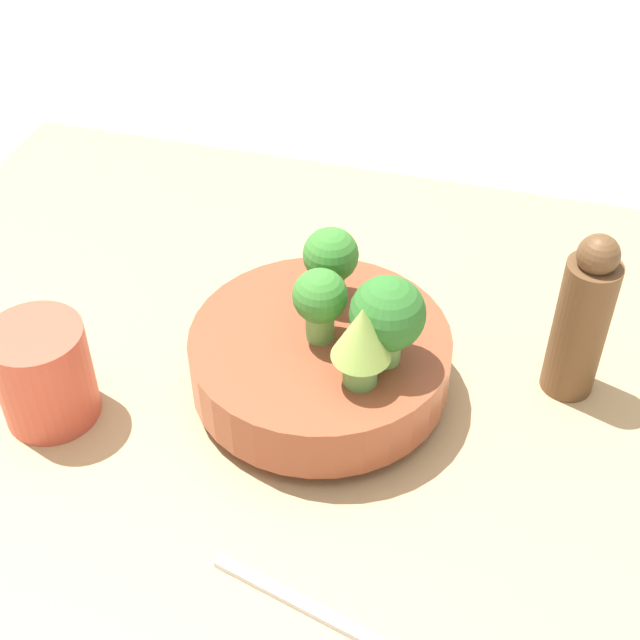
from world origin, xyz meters
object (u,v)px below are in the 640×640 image
object	(u,v)px
bowl	(320,359)
fork	(310,608)
cup	(44,374)
pepper_mill	(582,320)

from	to	relation	value
bowl	fork	distance (m)	0.24
bowl	cup	distance (m)	0.25
pepper_mill	fork	xyz separation A→B (m)	(-0.17, -0.30, -0.08)
pepper_mill	cup	bearing A→B (deg)	-160.07
bowl	cup	world-z (taller)	cup
bowl	cup	size ratio (longest dim) A/B	2.43
bowl	fork	size ratio (longest dim) A/B	1.43
bowl	pepper_mill	distance (m)	0.24
cup	bowl	bearing A→B (deg)	22.50
fork	cup	bearing A→B (deg)	155.21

